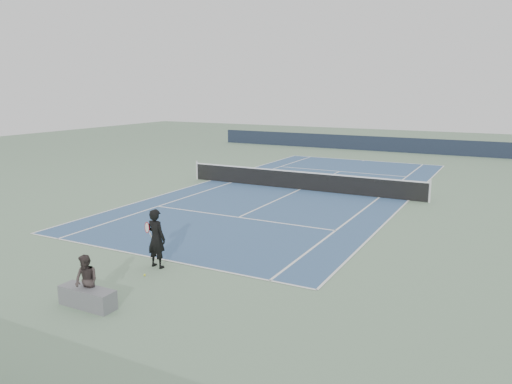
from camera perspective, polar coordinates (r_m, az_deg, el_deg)
The scene contains 7 objects.
ground at distance 25.86m, azimuth 5.05°, elevation 0.27°, with size 80.00×80.00×0.00m, color gray.
court_surface at distance 25.86m, azimuth 5.05°, elevation 0.28°, with size 10.97×23.77×0.01m, color #36567F.
tennis_net at distance 25.76m, azimuth 5.07°, elevation 1.37°, with size 12.90×0.10×1.07m.
windscreen_far at distance 42.65m, azimuth 14.48°, elevation 5.32°, with size 30.00×0.25×1.20m, color black.
tennis_player at distance 14.83m, azimuth -11.34°, elevation -5.21°, with size 0.80×0.53×1.76m.
tennis_ball at distance 14.48m, azimuth -12.61°, elevation -9.23°, with size 0.06×0.06×0.06m, color yellow.
spectator_bench at distance 12.79m, azimuth -18.76°, elevation -10.42°, with size 1.51×0.58×1.29m.
Camera 1 is at (9.75, -23.38, 5.17)m, focal length 35.00 mm.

